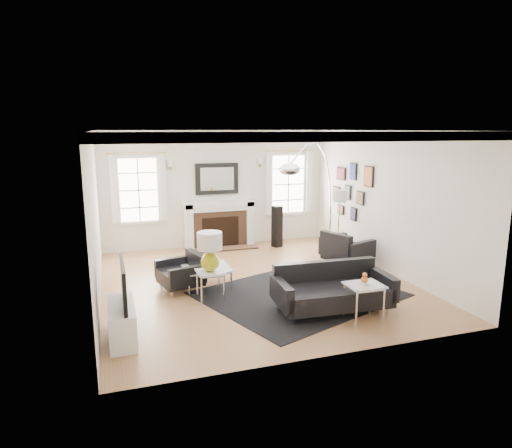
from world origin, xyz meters
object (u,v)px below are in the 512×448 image
object	(u,v)px
fireplace	(219,225)
arc_floor_lamp	(312,199)
armchair_left	(183,273)
sofa	(331,290)
coffee_table	(206,268)
gourd_lamp	(210,249)
armchair_right	(345,250)

from	to	relation	value
fireplace	arc_floor_lamp	world-z (taller)	arc_floor_lamp
arc_floor_lamp	armchair_left	bearing A→B (deg)	-168.91
sofa	armchair_left	distance (m)	2.69
sofa	fireplace	bearing A→B (deg)	99.51
coffee_table	gourd_lamp	bearing A→B (deg)	-95.66
armchair_left	fireplace	bearing A→B (deg)	64.05
coffee_table	arc_floor_lamp	distance (m)	2.63
coffee_table	gourd_lamp	world-z (taller)	gourd_lamp
fireplace	armchair_left	size ratio (longest dim) A/B	1.83
armchair_right	arc_floor_lamp	size ratio (longest dim) A/B	0.42
gourd_lamp	coffee_table	bearing A→B (deg)	84.34
sofa	armchair_right	xyz separation A→B (m)	(1.40, 2.10, 0.01)
sofa	gourd_lamp	size ratio (longest dim) A/B	2.84
gourd_lamp	fireplace	bearing A→B (deg)	73.94
sofa	armchair_right	bearing A→B (deg)	56.35
fireplace	arc_floor_lamp	bearing A→B (deg)	-57.06
arc_floor_lamp	coffee_table	bearing A→B (deg)	-167.51
sofa	arc_floor_lamp	distance (m)	2.60
armchair_left	sofa	bearing A→B (deg)	-39.42
fireplace	gourd_lamp	bearing A→B (deg)	-106.06
fireplace	arc_floor_lamp	size ratio (longest dim) A/B	0.64
armchair_left	armchair_right	world-z (taller)	armchair_right
armchair_right	armchair_left	bearing A→B (deg)	-173.50
sofa	arc_floor_lamp	xyz separation A→B (m)	(0.68, 2.25, 1.11)
coffee_table	armchair_right	bearing A→B (deg)	6.96
armchair_right	coffee_table	size ratio (longest dim) A/B	1.35
armchair_right	arc_floor_lamp	distance (m)	1.32
armchair_right	arc_floor_lamp	xyz separation A→B (m)	(-0.72, 0.14, 1.10)
fireplace	armchair_left	xyz separation A→B (m)	(-1.33, -2.74, -0.25)
sofa	arc_floor_lamp	bearing A→B (deg)	73.17
fireplace	armchair_left	distance (m)	3.05
arc_floor_lamp	armchair_right	bearing A→B (deg)	-11.34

